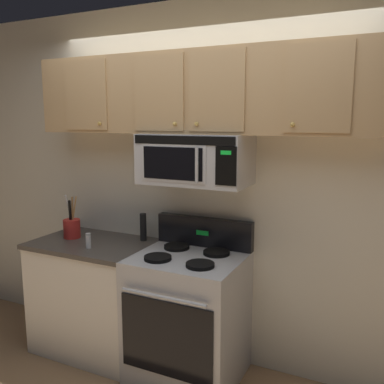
{
  "coord_description": "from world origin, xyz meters",
  "views": [
    {
      "loc": [
        1.24,
        -2.1,
        1.85
      ],
      "look_at": [
        0.0,
        0.49,
        1.35
      ],
      "focal_mm": 39.21,
      "sensor_mm": 36.0,
      "label": 1
    }
  ],
  "objects_px": {
    "over_range_microwave": "(195,159)",
    "pepper_mill": "(143,227)",
    "stove_range": "(188,314)",
    "utensil_crock_red": "(72,227)",
    "salt_shaker": "(88,241)"
  },
  "relations": [
    {
      "from": "over_range_microwave",
      "to": "pepper_mill",
      "type": "bearing_deg",
      "value": 169.77
    },
    {
      "from": "stove_range",
      "to": "utensil_crock_red",
      "type": "distance_m",
      "value": 1.18
    },
    {
      "from": "pepper_mill",
      "to": "utensil_crock_red",
      "type": "bearing_deg",
      "value": -161.97
    },
    {
      "from": "salt_shaker",
      "to": "pepper_mill",
      "type": "height_order",
      "value": "pepper_mill"
    },
    {
      "from": "over_range_microwave",
      "to": "salt_shaker",
      "type": "relative_size",
      "value": 6.71
    },
    {
      "from": "over_range_microwave",
      "to": "utensil_crock_red",
      "type": "distance_m",
      "value": 1.22
    },
    {
      "from": "pepper_mill",
      "to": "stove_range",
      "type": "bearing_deg",
      "value": -22.56
    },
    {
      "from": "over_range_microwave",
      "to": "utensil_crock_red",
      "type": "relative_size",
      "value": 2.14
    },
    {
      "from": "utensil_crock_red",
      "to": "over_range_microwave",
      "type": "bearing_deg",
      "value": 5.09
    },
    {
      "from": "stove_range",
      "to": "pepper_mill",
      "type": "bearing_deg",
      "value": 157.44
    },
    {
      "from": "stove_range",
      "to": "pepper_mill",
      "type": "relative_size",
      "value": 5.15
    },
    {
      "from": "salt_shaker",
      "to": "pepper_mill",
      "type": "distance_m",
      "value": 0.44
    },
    {
      "from": "stove_range",
      "to": "salt_shaker",
      "type": "height_order",
      "value": "stove_range"
    },
    {
      "from": "stove_range",
      "to": "pepper_mill",
      "type": "distance_m",
      "value": 0.76
    },
    {
      "from": "utensil_crock_red",
      "to": "pepper_mill",
      "type": "xyz_separation_m",
      "value": [
        0.56,
        0.18,
        0.02
      ]
    }
  ]
}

